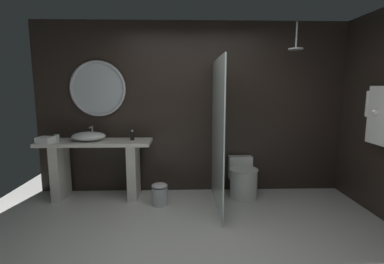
{
  "coord_description": "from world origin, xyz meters",
  "views": [
    {
      "loc": [
        -0.16,
        -2.56,
        1.63
      ],
      "look_at": [
        -0.06,
        0.74,
        1.11
      ],
      "focal_mm": 26.89,
      "sensor_mm": 36.0,
      "label": 1
    }
  ],
  "objects_px": {
    "vessel_sink": "(89,136)",
    "toilet": "(243,179)",
    "soap_dispenser": "(132,136)",
    "round_wall_mirror": "(98,89)",
    "waste_bin": "(160,194)",
    "tumbler_cup": "(57,138)",
    "rain_shower_head": "(296,46)",
    "folded_hand_towel": "(45,140)",
    "hanging_bathrobe": "(381,112)"
  },
  "relations": [
    {
      "from": "soap_dispenser",
      "to": "waste_bin",
      "type": "xyz_separation_m",
      "value": [
        0.42,
        -0.35,
        -0.77
      ]
    },
    {
      "from": "hanging_bathrobe",
      "to": "waste_bin",
      "type": "height_order",
      "value": "hanging_bathrobe"
    },
    {
      "from": "tumbler_cup",
      "to": "rain_shower_head",
      "type": "xyz_separation_m",
      "value": [
        3.35,
        -0.06,
        1.27
      ]
    },
    {
      "from": "tumbler_cup",
      "to": "soap_dispenser",
      "type": "height_order",
      "value": "soap_dispenser"
    },
    {
      "from": "rain_shower_head",
      "to": "folded_hand_towel",
      "type": "bearing_deg",
      "value": -179.25
    },
    {
      "from": "round_wall_mirror",
      "to": "folded_hand_towel",
      "type": "bearing_deg",
      "value": -148.27
    },
    {
      "from": "soap_dispenser",
      "to": "folded_hand_towel",
      "type": "relative_size",
      "value": 0.74
    },
    {
      "from": "vessel_sink",
      "to": "round_wall_mirror",
      "type": "relative_size",
      "value": 0.58
    },
    {
      "from": "vessel_sink",
      "to": "soap_dispenser",
      "type": "bearing_deg",
      "value": 2.39
    },
    {
      "from": "tumbler_cup",
      "to": "rain_shower_head",
      "type": "bearing_deg",
      "value": -1.04
    },
    {
      "from": "vessel_sink",
      "to": "tumbler_cup",
      "type": "height_order",
      "value": "vessel_sink"
    },
    {
      "from": "folded_hand_towel",
      "to": "toilet",
      "type": "bearing_deg",
      "value": 3.09
    },
    {
      "from": "tumbler_cup",
      "to": "folded_hand_towel",
      "type": "relative_size",
      "value": 0.51
    },
    {
      "from": "soap_dispenser",
      "to": "hanging_bathrobe",
      "type": "relative_size",
      "value": 0.2
    },
    {
      "from": "hanging_bathrobe",
      "to": "round_wall_mirror",
      "type": "bearing_deg",
      "value": 164.58
    },
    {
      "from": "vessel_sink",
      "to": "folded_hand_towel",
      "type": "height_order",
      "value": "vessel_sink"
    },
    {
      "from": "vessel_sink",
      "to": "soap_dispenser",
      "type": "height_order",
      "value": "vessel_sink"
    },
    {
      "from": "hanging_bathrobe",
      "to": "folded_hand_towel",
      "type": "height_order",
      "value": "hanging_bathrobe"
    },
    {
      "from": "soap_dispenser",
      "to": "round_wall_mirror",
      "type": "xyz_separation_m",
      "value": [
        -0.52,
        0.2,
        0.68
      ]
    },
    {
      "from": "vessel_sink",
      "to": "round_wall_mirror",
      "type": "distance_m",
      "value": 0.72
    },
    {
      "from": "rain_shower_head",
      "to": "folded_hand_towel",
      "type": "distance_m",
      "value": 3.69
    },
    {
      "from": "waste_bin",
      "to": "folded_hand_towel",
      "type": "height_order",
      "value": "folded_hand_towel"
    },
    {
      "from": "rain_shower_head",
      "to": "folded_hand_towel",
      "type": "height_order",
      "value": "rain_shower_head"
    },
    {
      "from": "tumbler_cup",
      "to": "waste_bin",
      "type": "height_order",
      "value": "tumbler_cup"
    },
    {
      "from": "rain_shower_head",
      "to": "hanging_bathrobe",
      "type": "relative_size",
      "value": 0.48
    },
    {
      "from": "vessel_sink",
      "to": "round_wall_mirror",
      "type": "xyz_separation_m",
      "value": [
        0.1,
        0.22,
        0.68
      ]
    },
    {
      "from": "soap_dispenser",
      "to": "round_wall_mirror",
      "type": "distance_m",
      "value": 0.88
    },
    {
      "from": "rain_shower_head",
      "to": "waste_bin",
      "type": "distance_m",
      "value": 2.77
    },
    {
      "from": "hanging_bathrobe",
      "to": "toilet",
      "type": "height_order",
      "value": "hanging_bathrobe"
    },
    {
      "from": "folded_hand_towel",
      "to": "rain_shower_head",
      "type": "bearing_deg",
      "value": 0.75
    },
    {
      "from": "waste_bin",
      "to": "folded_hand_towel",
      "type": "distance_m",
      "value": 1.75
    },
    {
      "from": "vessel_sink",
      "to": "round_wall_mirror",
      "type": "height_order",
      "value": "round_wall_mirror"
    },
    {
      "from": "vessel_sink",
      "to": "toilet",
      "type": "relative_size",
      "value": 0.77
    },
    {
      "from": "hanging_bathrobe",
      "to": "rain_shower_head",
      "type": "bearing_deg",
      "value": 141.56
    },
    {
      "from": "tumbler_cup",
      "to": "waste_bin",
      "type": "relative_size",
      "value": 0.33
    },
    {
      "from": "toilet",
      "to": "folded_hand_towel",
      "type": "height_order",
      "value": "folded_hand_towel"
    },
    {
      "from": "tumbler_cup",
      "to": "folded_hand_towel",
      "type": "xyz_separation_m",
      "value": [
        -0.11,
        -0.11,
        -0.01
      ]
    },
    {
      "from": "toilet",
      "to": "waste_bin",
      "type": "distance_m",
      "value": 1.26
    },
    {
      "from": "tumbler_cup",
      "to": "hanging_bathrobe",
      "type": "height_order",
      "value": "hanging_bathrobe"
    },
    {
      "from": "vessel_sink",
      "to": "rain_shower_head",
      "type": "bearing_deg",
      "value": -2.47
    },
    {
      "from": "soap_dispenser",
      "to": "rain_shower_head",
      "type": "bearing_deg",
      "value": -3.78
    },
    {
      "from": "soap_dispenser",
      "to": "rain_shower_head",
      "type": "xyz_separation_m",
      "value": [
        2.3,
        -0.15,
        1.26
      ]
    },
    {
      "from": "rain_shower_head",
      "to": "round_wall_mirror",
      "type": "bearing_deg",
      "value": 172.93
    },
    {
      "from": "soap_dispenser",
      "to": "waste_bin",
      "type": "distance_m",
      "value": 0.94
    },
    {
      "from": "tumbler_cup",
      "to": "waste_bin",
      "type": "xyz_separation_m",
      "value": [
        1.47,
        -0.25,
        -0.75
      ]
    },
    {
      "from": "soap_dispenser",
      "to": "round_wall_mirror",
      "type": "height_order",
      "value": "round_wall_mirror"
    },
    {
      "from": "vessel_sink",
      "to": "soap_dispenser",
      "type": "relative_size",
      "value": 3.21
    },
    {
      "from": "round_wall_mirror",
      "to": "hanging_bathrobe",
      "type": "bearing_deg",
      "value": -15.42
    },
    {
      "from": "tumbler_cup",
      "to": "hanging_bathrobe",
      "type": "relative_size",
      "value": 0.14
    },
    {
      "from": "hanging_bathrobe",
      "to": "soap_dispenser",
      "type": "bearing_deg",
      "value": 165.49
    }
  ]
}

